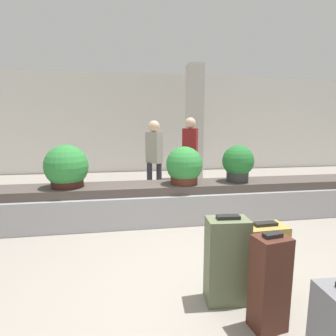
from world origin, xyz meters
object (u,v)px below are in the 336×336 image
suitcase_3 (227,260)px  traveler_0 (190,148)px  suitcase_2 (263,256)px  potted_plant_2 (238,163)px  potted_plant_0 (67,168)px  suitcase_1 (269,283)px  traveler_1 (154,154)px  pillar (194,123)px  potted_plant_1 (184,167)px

suitcase_3 → traveler_0: bearing=85.4°
suitcase_2 → potted_plant_2: 2.09m
potted_plant_0 → potted_plant_2: (2.71, -0.04, 0.01)m
suitcase_2 → traveler_0: traveler_0 is taller
suitcase_1 → traveler_1: size_ratio=0.47×
pillar → potted_plant_0: pillar is taller
traveler_0 → potted_plant_0: bearing=64.4°
pillar → suitcase_3: (-1.11, -5.33, -1.22)m
pillar → suitcase_1: 5.89m
potted_plant_2 → traveler_0: 1.73m
suitcase_1 → suitcase_2: size_ratio=1.19×
potted_plant_2 → traveler_1: 1.73m
potted_plant_2 → potted_plant_0: bearing=179.2°
suitcase_3 → potted_plant_0: 2.76m
suitcase_3 → potted_plant_0: (-1.72, 2.10, 0.52)m
traveler_0 → traveler_1: 1.00m
pillar → suitcase_1: (-0.92, -5.69, -1.23)m
pillar → traveler_0: size_ratio=1.88×
potted_plant_0 → potted_plant_2: bearing=-0.8°
suitcase_1 → potted_plant_1: size_ratio=1.27×
traveler_0 → traveler_1: (-0.86, -0.50, -0.06)m
potted_plant_2 → traveler_1: size_ratio=0.37×
suitcase_3 → potted_plant_1: bearing=92.3°
potted_plant_0 → potted_plant_2: potted_plant_0 is taller
suitcase_2 → potted_plant_1: size_ratio=1.06×
pillar → traveler_0: bearing=-107.9°
suitcase_2 → traveler_0: 3.67m
suitcase_3 → potted_plant_1: (0.08, 2.03, 0.50)m
suitcase_3 → traveler_1: bearing=99.2°
potted_plant_2 → traveler_1: (-1.26, 1.18, 0.06)m
suitcase_1 → suitcase_2: suitcase_1 is taller
traveler_0 → potted_plant_2: bearing=132.3°
pillar → suitcase_3: size_ratio=4.11×
pillar → potted_plant_2: bearing=-92.0°
pillar → suitcase_2: pillar is taller
suitcase_2 → potted_plant_1: 1.99m
pillar → suitcase_2: (-0.68, -5.19, -1.29)m
suitcase_3 → pillar: bearing=82.8°
suitcase_3 → traveler_1: 3.31m
suitcase_1 → potted_plant_2: 2.60m
pillar → suitcase_2: bearing=-97.5°
suitcase_3 → traveler_0: (0.60, 3.75, 0.65)m
traveler_1 → potted_plant_1: bearing=156.4°
traveler_0 → traveler_1: bearing=59.0°
suitcase_2 → traveler_0: size_ratio=0.37×
suitcase_2 → potted_plant_2: size_ratio=1.05×
suitcase_2 → potted_plant_0: bearing=135.5°
potted_plant_0 → suitcase_1: bearing=-52.1°
traveler_1 → suitcase_3: bearing=145.4°
pillar → traveler_1: size_ratio=1.97×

